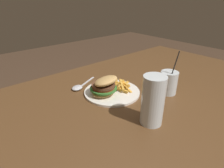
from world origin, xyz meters
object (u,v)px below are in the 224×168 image
Objects in this scene: meal_plate_near at (108,88)px; spoon at (78,87)px; beer_glass at (153,101)px; juice_glass at (168,83)px.

meal_plate_near reaches higher than spoon.
beer_glass is 1.00× the size of spoon.
spoon is at bearing -62.72° from meal_plate_near.
meal_plate_near is 0.27m from beer_glass.
beer_glass is 0.88× the size of juice_glass.
juice_glass is at bearing 109.19° from spoon.
meal_plate_near is 0.17m from spoon.
juice_glass reaches higher than spoon.
spoon is (0.06, -0.41, -0.08)m from beer_glass.
meal_plate_near is at bearing -93.34° from beer_glass.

